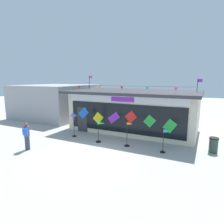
# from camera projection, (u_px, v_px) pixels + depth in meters

# --- Properties ---
(ground_plane) EXTENTS (80.00, 80.00, 0.00)m
(ground_plane) POSITION_uv_depth(u_px,v_px,m) (88.00, 154.00, 10.86)
(ground_plane) COLOR #ADAAA5
(kite_shop_building) EXTENTS (10.29, 6.62, 4.56)m
(kite_shop_building) POSITION_uv_depth(u_px,v_px,m) (136.00, 109.00, 16.32)
(kite_shop_building) COLOR beige
(kite_shop_building) RESTS_ON ground_plane
(wind_spinner_far_left) EXTENTS (0.36, 0.36, 1.78)m
(wind_spinner_far_left) POSITION_uv_depth(u_px,v_px,m) (74.00, 118.00, 13.99)
(wind_spinner_far_left) COLOR black
(wind_spinner_far_left) RESTS_ON ground_plane
(wind_spinner_left) EXTENTS (0.70, 0.37, 1.47)m
(wind_spinner_left) POSITION_uv_depth(u_px,v_px,m) (100.00, 128.00, 12.73)
(wind_spinner_left) COLOR black
(wind_spinner_left) RESTS_ON ground_plane
(wind_spinner_center_left) EXTENTS (0.56, 0.34, 1.58)m
(wind_spinner_center_left) POSITION_uv_depth(u_px,v_px,m) (129.00, 132.00, 11.99)
(wind_spinner_center_left) COLOR black
(wind_spinner_center_left) RESTS_ON ground_plane
(wind_spinner_center_right) EXTENTS (0.59, 0.29, 1.40)m
(wind_spinner_center_right) POSITION_uv_depth(u_px,v_px,m) (166.00, 137.00, 10.90)
(wind_spinner_center_right) COLOR black
(wind_spinner_center_right) RESTS_ON ground_plane
(person_near_camera) EXTENTS (0.42, 0.48, 1.68)m
(person_near_camera) POSITION_uv_depth(u_px,v_px,m) (27.00, 136.00, 11.43)
(person_near_camera) COLOR #333D56
(person_near_camera) RESTS_ON ground_plane
(trash_bin) EXTENTS (0.52, 0.52, 0.90)m
(trash_bin) POSITION_uv_depth(u_px,v_px,m) (214.00, 145.00, 11.08)
(trash_bin) COLOR #2D4238
(trash_bin) RESTS_ON ground_plane
(neighbour_building) EXTENTS (7.39, 7.53, 3.58)m
(neighbour_building) POSITION_uv_depth(u_px,v_px,m) (57.00, 101.00, 21.69)
(neighbour_building) COLOR #99999E
(neighbour_building) RESTS_ON ground_plane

